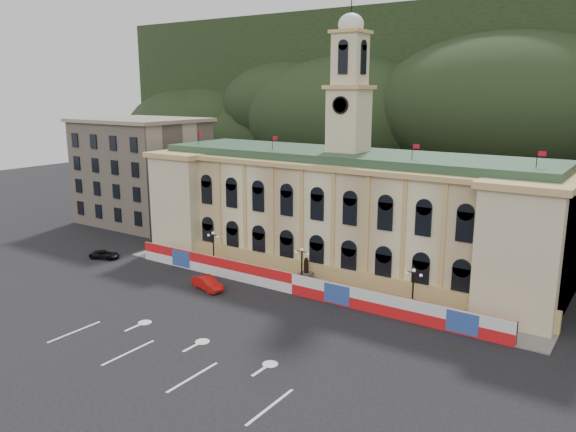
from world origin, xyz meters
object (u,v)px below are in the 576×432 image
Objects in this scene: red_sedan at (208,283)px; black_suv at (105,255)px; statue at (306,277)px; lamp_center at (302,265)px.

red_sedan is 20.77m from black_suv.
lamp_center is (0.00, -1.00, 1.89)m from statue.
black_suv is at bearing -170.16° from lamp_center.
statue reaches higher than black_suv.
lamp_center is at bearing -40.22° from red_sedan.
lamp_center is at bearing -101.36° from black_suv.
black_suv is (-30.00, -6.20, -0.60)m from statue.
black_suv is at bearing -168.32° from statue.
lamp_center is 1.02× the size of red_sedan.
statue is 11.93m from red_sedan.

